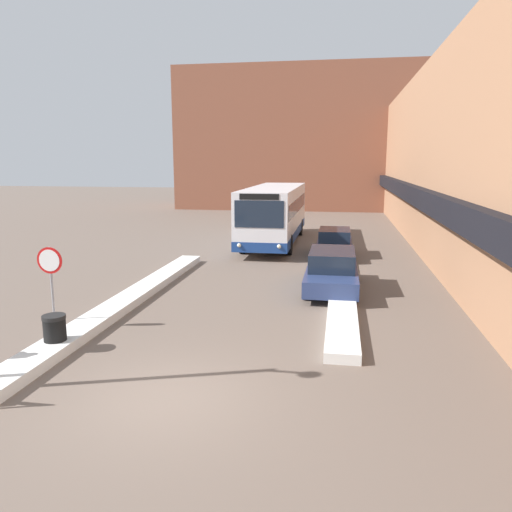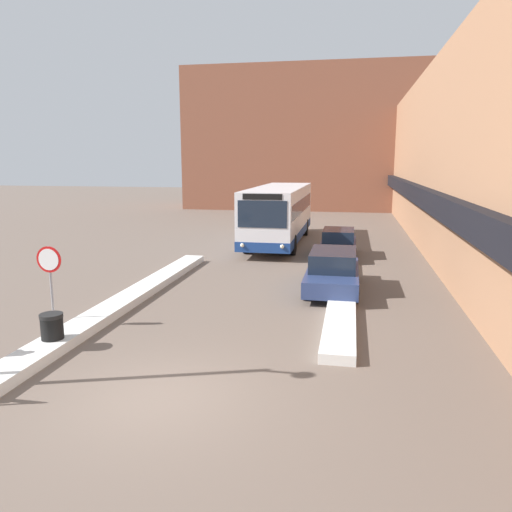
{
  "view_description": "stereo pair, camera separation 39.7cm",
  "coord_description": "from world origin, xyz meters",
  "px_view_note": "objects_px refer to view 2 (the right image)",
  "views": [
    {
      "loc": [
        3.43,
        -9.02,
        4.78
      ],
      "look_at": [
        0.58,
        7.87,
        1.52
      ],
      "focal_mm": 35.0,
      "sensor_mm": 36.0,
      "label": 1
    },
    {
      "loc": [
        3.82,
        -8.95,
        4.78
      ],
      "look_at": [
        0.58,
        7.87,
        1.52
      ],
      "focal_mm": 35.0,
      "sensor_mm": 36.0,
      "label": 2
    }
  ],
  "objects_px": {
    "parked_car_front": "(333,271)",
    "parked_car_middle": "(338,243)",
    "trash_bin": "(52,331)",
    "city_bus": "(279,213)",
    "stop_sign": "(50,269)"
  },
  "relations": [
    {
      "from": "parked_car_front",
      "to": "parked_car_middle",
      "type": "height_order",
      "value": "parked_car_front"
    },
    {
      "from": "parked_car_front",
      "to": "trash_bin",
      "type": "bearing_deg",
      "value": -132.5
    },
    {
      "from": "city_bus",
      "to": "trash_bin",
      "type": "relative_size",
      "value": 12.09
    },
    {
      "from": "parked_car_middle",
      "to": "trash_bin",
      "type": "relative_size",
      "value": 4.54
    },
    {
      "from": "stop_sign",
      "to": "parked_car_front",
      "type": "bearing_deg",
      "value": 37.16
    },
    {
      "from": "city_bus",
      "to": "stop_sign",
      "type": "xyz_separation_m",
      "value": [
        -4.27,
        -16.24,
        -0.05
      ]
    },
    {
      "from": "parked_car_front",
      "to": "stop_sign",
      "type": "bearing_deg",
      "value": -142.84
    },
    {
      "from": "stop_sign",
      "to": "city_bus",
      "type": "bearing_deg",
      "value": 75.25
    },
    {
      "from": "city_bus",
      "to": "trash_bin",
      "type": "xyz_separation_m",
      "value": [
        -3.3,
        -17.78,
        -1.32
      ]
    },
    {
      "from": "trash_bin",
      "to": "parked_car_front",
      "type": "bearing_deg",
      "value": 47.5
    },
    {
      "from": "parked_car_middle",
      "to": "trash_bin",
      "type": "height_order",
      "value": "parked_car_middle"
    },
    {
      "from": "city_bus",
      "to": "parked_car_middle",
      "type": "height_order",
      "value": "city_bus"
    },
    {
      "from": "parked_car_front",
      "to": "trash_bin",
      "type": "distance_m",
      "value": 10.12
    },
    {
      "from": "parked_car_front",
      "to": "city_bus",
      "type": "bearing_deg",
      "value": 108.88
    },
    {
      "from": "stop_sign",
      "to": "trash_bin",
      "type": "height_order",
      "value": "stop_sign"
    }
  ]
}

